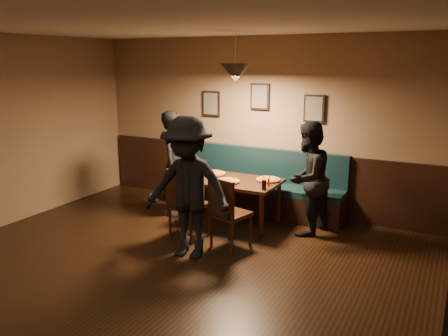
% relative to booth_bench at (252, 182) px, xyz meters
% --- Properties ---
extents(floor, '(7.00, 7.00, 0.00)m').
position_rel_booth_bench_xyz_m(floor, '(0.00, -3.20, -0.50)').
color(floor, black).
rests_on(floor, ground).
extents(ceiling, '(7.00, 7.00, 0.00)m').
position_rel_booth_bench_xyz_m(ceiling, '(0.00, -3.20, 2.30)').
color(ceiling, silver).
rests_on(ceiling, ground).
extents(wall_back, '(6.00, 0.00, 6.00)m').
position_rel_booth_bench_xyz_m(wall_back, '(0.00, 0.30, 0.90)').
color(wall_back, '#8C704F').
rests_on(wall_back, ground).
extents(wainscot, '(5.88, 0.06, 1.00)m').
position_rel_booth_bench_xyz_m(wainscot, '(0.00, 0.27, 0.00)').
color(wainscot, black).
rests_on(wainscot, ground).
extents(booth_bench, '(3.00, 0.60, 1.00)m').
position_rel_booth_bench_xyz_m(booth_bench, '(0.00, 0.00, 0.00)').
color(booth_bench, '#0F232D').
rests_on(booth_bench, ground).
extents(picture_left, '(0.32, 0.04, 0.42)m').
position_rel_booth_bench_xyz_m(picture_left, '(-0.90, 0.27, 1.20)').
color(picture_left, black).
rests_on(picture_left, wall_back).
extents(picture_center, '(0.32, 0.04, 0.42)m').
position_rel_booth_bench_xyz_m(picture_center, '(0.00, 0.27, 1.35)').
color(picture_center, black).
rests_on(picture_center, wall_back).
extents(picture_right, '(0.32, 0.04, 0.42)m').
position_rel_booth_bench_xyz_m(picture_right, '(0.90, 0.27, 1.20)').
color(picture_right, black).
rests_on(picture_right, wall_back).
extents(pendant_lamp, '(0.44, 0.44, 0.25)m').
position_rel_booth_bench_xyz_m(pendant_lamp, '(0.04, -0.69, 1.75)').
color(pendant_lamp, black).
rests_on(pendant_lamp, ceiling).
extents(dining_table, '(1.31, 0.85, 0.70)m').
position_rel_booth_bench_xyz_m(dining_table, '(0.04, -0.69, -0.15)').
color(dining_table, black).
rests_on(dining_table, floor).
extents(chair_near_left, '(0.50, 0.50, 0.99)m').
position_rel_booth_bench_xyz_m(chair_near_left, '(-0.31, -1.43, -0.00)').
color(chair_near_left, '#311D0D').
rests_on(chair_near_left, floor).
extents(chair_near_right, '(0.52, 0.52, 0.96)m').
position_rel_booth_bench_xyz_m(chair_near_right, '(0.36, -1.47, -0.02)').
color(chair_near_right, black).
rests_on(chair_near_right, floor).
extents(diner_left, '(0.50, 0.67, 1.66)m').
position_rel_booth_bench_xyz_m(diner_left, '(-1.03, -0.67, 0.33)').
color(diner_left, black).
rests_on(diner_left, floor).
extents(diner_right, '(0.76, 0.89, 1.60)m').
position_rel_booth_bench_xyz_m(diner_right, '(1.08, -0.52, 0.30)').
color(diner_right, black).
rests_on(diner_right, floor).
extents(diner_front, '(1.21, 0.77, 1.77)m').
position_rel_booth_bench_xyz_m(diner_front, '(0.02, -1.96, 0.39)').
color(diner_front, black).
rests_on(diner_front, floor).
extents(pizza_a, '(0.48, 0.48, 0.04)m').
position_rel_booth_bench_xyz_m(pizza_a, '(-0.40, -0.57, 0.22)').
color(pizza_a, orange).
rests_on(pizza_a, dining_table).
extents(pizza_b, '(0.39, 0.39, 0.04)m').
position_rel_booth_bench_xyz_m(pizza_b, '(0.00, -0.87, 0.22)').
color(pizza_b, gold).
rests_on(pizza_b, dining_table).
extents(pizza_c, '(0.42, 0.42, 0.04)m').
position_rel_booth_bench_xyz_m(pizza_c, '(0.49, -0.51, 0.22)').
color(pizza_c, gold).
rests_on(pizza_c, dining_table).
extents(soda_glass, '(0.08, 0.08, 0.14)m').
position_rel_booth_bench_xyz_m(soda_glass, '(0.61, -0.96, 0.26)').
color(soda_glass, black).
rests_on(soda_glass, dining_table).
extents(tabasco_bottle, '(0.04, 0.04, 0.12)m').
position_rel_booth_bench_xyz_m(tabasco_bottle, '(0.60, -0.75, 0.26)').
color(tabasco_bottle, '#9A1E05').
rests_on(tabasco_bottle, dining_table).
extents(napkin_a, '(0.18, 0.18, 0.01)m').
position_rel_booth_bench_xyz_m(napkin_a, '(-0.54, -0.46, 0.20)').
color(napkin_a, '#1D7021').
rests_on(napkin_a, dining_table).
extents(napkin_b, '(0.16, 0.16, 0.01)m').
position_rel_booth_bench_xyz_m(napkin_b, '(-0.54, -0.94, 0.20)').
color(napkin_b, '#207B3A').
rests_on(napkin_b, dining_table).
extents(cutlery_set, '(0.17, 0.09, 0.00)m').
position_rel_booth_bench_xyz_m(cutlery_set, '(0.07, -1.09, 0.20)').
color(cutlery_set, silver).
rests_on(cutlery_set, dining_table).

